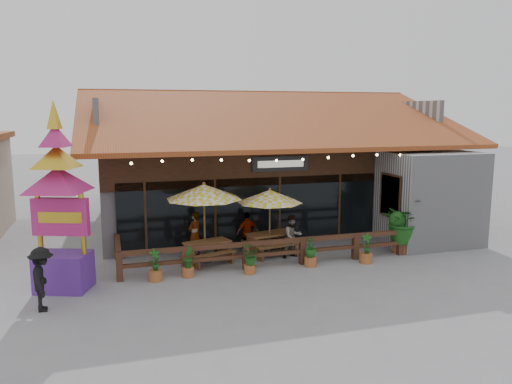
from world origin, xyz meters
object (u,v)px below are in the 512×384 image
object	(u,v)px
umbrella_left	(204,192)
picnic_table_left	(207,248)
picnic_table_right	(270,240)
pedestrian	(42,279)
thai_sign_tower	(58,184)
tropical_plant	(402,222)
umbrella_right	(270,197)

from	to	relation	value
umbrella_left	picnic_table_left	xyz separation A→B (m)	(0.05, -0.15, -1.93)
picnic_table_left	picnic_table_right	xyz separation A→B (m)	(2.37, 0.31, 0.04)
pedestrian	picnic_table_left	bearing A→B (deg)	-63.21
umbrella_left	picnic_table_left	size ratio (longest dim) A/B	1.80
umbrella_left	picnic_table_right	size ratio (longest dim) A/B	1.75
thai_sign_tower	tropical_plant	size ratio (longest dim) A/B	2.90
umbrella_right	picnic_table_right	bearing A→B (deg)	66.31
picnic_table_right	thai_sign_tower	world-z (taller)	thai_sign_tower
umbrella_right	picnic_table_left	world-z (taller)	umbrella_right
umbrella_left	pedestrian	world-z (taller)	umbrella_left
tropical_plant	picnic_table_right	bearing A→B (deg)	165.64
picnic_table_right	tropical_plant	xyz separation A→B (m)	(4.64, -1.19, 0.62)
picnic_table_left	picnic_table_right	world-z (taller)	picnic_table_right
thai_sign_tower	picnic_table_left	bearing A→B (deg)	17.13
umbrella_left	pedestrian	bearing A→B (deg)	-148.09
picnic_table_left	thai_sign_tower	size ratio (longest dim) A/B	0.32
umbrella_right	umbrella_left	bearing A→B (deg)	179.68
umbrella_left	tropical_plant	size ratio (longest dim) A/B	1.66
umbrella_right	tropical_plant	bearing A→B (deg)	-12.10
umbrella_left	thai_sign_tower	size ratio (longest dim) A/B	0.57
thai_sign_tower	tropical_plant	distance (m)	11.69
umbrella_left	umbrella_right	world-z (taller)	umbrella_left
picnic_table_right	tropical_plant	distance (m)	4.83
picnic_table_right	thai_sign_tower	bearing A→B (deg)	-166.10
picnic_table_left	picnic_table_right	bearing A→B (deg)	7.54
picnic_table_left	pedestrian	size ratio (longest dim) A/B	1.11
umbrella_right	pedestrian	distance (m)	7.92
umbrella_left	umbrella_right	distance (m)	2.36
umbrella_right	picnic_table_right	size ratio (longest dim) A/B	1.60
umbrella_right	picnic_table_right	distance (m)	1.64
picnic_table_right	tropical_plant	bearing A→B (deg)	-14.36
thai_sign_tower	picnic_table_right	bearing A→B (deg)	13.90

